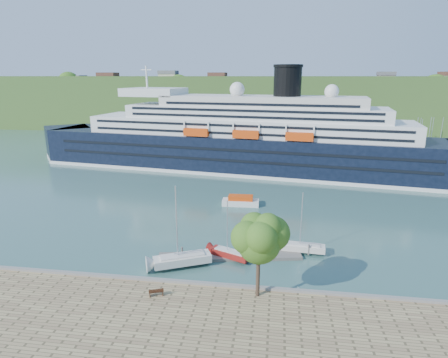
# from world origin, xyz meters

# --- Properties ---
(ground) EXTENTS (400.00, 400.00, 0.00)m
(ground) POSITION_xyz_m (0.00, 0.00, 0.00)
(ground) COLOR #335B52
(ground) RESTS_ON ground
(far_hillside) EXTENTS (400.00, 50.00, 24.00)m
(far_hillside) POSITION_xyz_m (0.00, 145.00, 12.00)
(far_hillside) COLOR #3A6026
(far_hillside) RESTS_ON ground
(quay_coping) EXTENTS (220.00, 0.50, 0.30)m
(quay_coping) POSITION_xyz_m (0.00, -0.20, 1.15)
(quay_coping) COLOR slate
(quay_coping) RESTS_ON promenade
(cruise_ship) EXTENTS (120.94, 33.89, 26.87)m
(cruise_ship) POSITION_xyz_m (-2.75, 59.12, 13.44)
(cruise_ship) COLOR black
(cruise_ship) RESTS_ON ground
(park_bench) EXTENTS (1.80, 1.22, 1.07)m
(park_bench) POSITION_xyz_m (-4.60, -3.14, 1.53)
(park_bench) COLOR #452513
(park_bench) RESTS_ON promenade
(promenade_tree) EXTENTS (6.27, 6.27, 10.38)m
(promenade_tree) POSITION_xyz_m (6.31, -1.50, 6.19)
(promenade_tree) COLOR #2D5616
(promenade_tree) RESTS_ON promenade
(floating_pontoon) EXTENTS (19.71, 5.97, 0.44)m
(floating_pontoon) POSITION_xyz_m (1.99, 8.67, 0.22)
(floating_pontoon) COLOR #66635B
(floating_pontoon) RESTS_ON ground
(sailboat_white_near) EXTENTS (8.40, 5.59, 10.61)m
(sailboat_white_near) POSITION_xyz_m (-3.83, 5.22, 5.30)
(sailboat_white_near) COLOR silver
(sailboat_white_near) RESTS_ON ground
(sailboat_red) EXTENTS (6.36, 4.02, 7.98)m
(sailboat_red) POSITION_xyz_m (2.03, 8.25, 3.99)
(sailboat_red) COLOR maroon
(sailboat_red) RESTS_ON ground
(sailboat_white_far) EXTENTS (6.72, 2.32, 8.53)m
(sailboat_white_far) POSITION_xyz_m (11.99, 11.52, 4.27)
(sailboat_white_far) COLOR silver
(sailboat_white_far) RESTS_ON ground
(tender_launch) EXTENTS (7.14, 2.59, 1.96)m
(tender_launch) POSITION_xyz_m (1.24, 30.42, 0.98)
(tender_launch) COLOR #D8410C
(tender_launch) RESTS_ON ground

